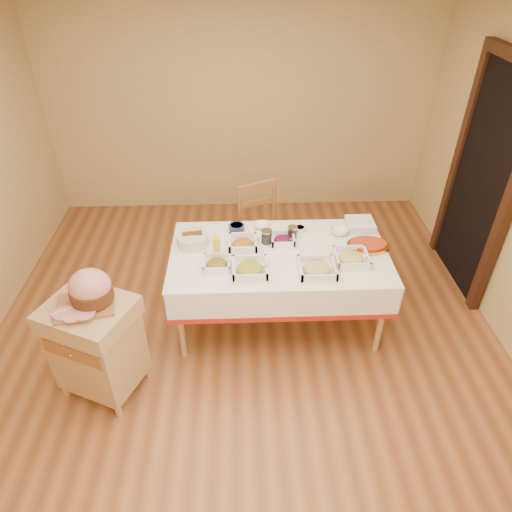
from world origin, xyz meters
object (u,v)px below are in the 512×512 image
at_px(ham_on_board, 90,290).
at_px(brass_platter, 368,245).
at_px(preserve_jar_right, 292,233).
at_px(dining_chair, 263,232).
at_px(dining_table, 278,267).
at_px(preserve_jar_left, 267,237).
at_px(plate_stack, 360,224).
at_px(butcher_cart, 97,343).
at_px(bread_basket, 193,239).
at_px(mustard_bottle, 216,244).

bearing_deg(ham_on_board, brass_platter, 18.76).
distance_m(ham_on_board, preserve_jar_right, 1.75).
bearing_deg(dining_chair, dining_table, -82.66).
xyz_separation_m(dining_table, preserve_jar_left, (-0.10, 0.15, 0.22)).
bearing_deg(plate_stack, dining_chair, 156.71).
xyz_separation_m(ham_on_board, preserve_jar_right, (1.49, 0.90, -0.14)).
distance_m(dining_chair, preserve_jar_left, 0.65).
height_order(dining_table, preserve_jar_right, preserve_jar_right).
xyz_separation_m(dining_chair, preserve_jar_left, (-0.00, -0.57, 0.31)).
bearing_deg(plate_stack, butcher_cart, -153.79).
height_order(bread_basket, plate_stack, bread_basket).
height_order(dining_table, bread_basket, bread_basket).
bearing_deg(butcher_cart, dining_chair, 47.57).
relative_size(dining_table, preserve_jar_left, 14.91).
relative_size(ham_on_board, brass_platter, 1.13).
xyz_separation_m(butcher_cart, preserve_jar_right, (1.53, 0.93, 0.33)).
distance_m(dining_table, ham_on_board, 1.56).
bearing_deg(butcher_cart, preserve_jar_left, 33.34).
bearing_deg(brass_platter, preserve_jar_right, 164.15).
xyz_separation_m(butcher_cart, bread_basket, (0.67, 0.85, 0.33)).
height_order(bread_basket, brass_platter, bread_basket).
relative_size(dining_chair, preserve_jar_left, 8.01).
xyz_separation_m(ham_on_board, plate_stack, (2.12, 1.03, -0.16)).
relative_size(dining_table, bread_basket, 6.73).
xyz_separation_m(dining_chair, mustard_bottle, (-0.43, -0.71, 0.34)).
bearing_deg(dining_table, preserve_jar_left, 123.33).
relative_size(preserve_jar_right, bread_basket, 0.40).
bearing_deg(preserve_jar_left, preserve_jar_right, 17.70).
bearing_deg(plate_stack, brass_platter, -89.89).
bearing_deg(preserve_jar_right, preserve_jar_left, -162.30).
distance_m(dining_chair, plate_stack, 0.97).
relative_size(butcher_cart, preserve_jar_right, 7.74).
distance_m(butcher_cart, ham_on_board, 0.48).
height_order(mustard_bottle, plate_stack, mustard_bottle).
bearing_deg(bread_basket, dining_chair, 42.24).
xyz_separation_m(dining_table, mustard_bottle, (-0.52, 0.01, 0.25)).
xyz_separation_m(dining_table, dining_chair, (-0.09, 0.72, -0.10)).
height_order(preserve_jar_left, brass_platter, preserve_jar_left).
bearing_deg(ham_on_board, mustard_bottle, 39.20).
distance_m(butcher_cart, preserve_jar_right, 1.82).
xyz_separation_m(preserve_jar_left, plate_stack, (0.86, 0.21, -0.02)).
bearing_deg(brass_platter, dining_chair, 141.54).
bearing_deg(brass_platter, butcher_cart, -160.80).
bearing_deg(preserve_jar_left, dining_table, -56.67).
bearing_deg(preserve_jar_right, butcher_cart, -148.74).
bearing_deg(mustard_bottle, plate_stack, 15.15).
height_order(plate_stack, brass_platter, plate_stack).
bearing_deg(bread_basket, dining_table, -11.19).
bearing_deg(dining_table, bread_basket, 168.81).
height_order(dining_chair, mustard_bottle, dining_chair).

